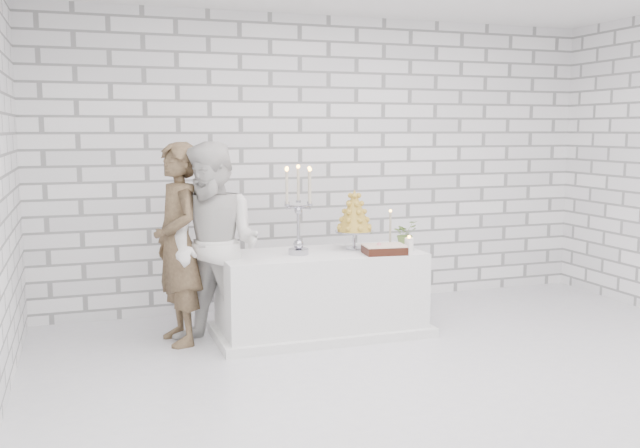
{
  "coord_description": "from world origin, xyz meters",
  "views": [
    {
      "loc": [
        -2.44,
        -4.45,
        1.84
      ],
      "look_at": [
        -0.56,
        1.11,
        1.05
      ],
      "focal_mm": 39.3,
      "sensor_mm": 36.0,
      "label": 1
    }
  ],
  "objects_px": {
    "bride": "(215,246)",
    "croquembouche": "(354,219)",
    "cake_table": "(321,293)",
    "groom": "(178,244)",
    "candelabra": "(298,210)"
  },
  "relations": [
    {
      "from": "bride",
      "to": "croquembouche",
      "type": "height_order",
      "value": "bride"
    },
    {
      "from": "cake_table",
      "to": "groom",
      "type": "height_order",
      "value": "groom"
    },
    {
      "from": "bride",
      "to": "candelabra",
      "type": "distance_m",
      "value": 0.8
    },
    {
      "from": "cake_table",
      "to": "bride",
      "type": "xyz_separation_m",
      "value": [
        -0.96,
        -0.07,
        0.5
      ]
    },
    {
      "from": "cake_table",
      "to": "candelabra",
      "type": "height_order",
      "value": "candelabra"
    },
    {
      "from": "groom",
      "to": "croquembouche",
      "type": "distance_m",
      "value": 1.6
    },
    {
      "from": "candelabra",
      "to": "cake_table",
      "type": "bearing_deg",
      "value": 8.75
    },
    {
      "from": "candelabra",
      "to": "croquembouche",
      "type": "bearing_deg",
      "value": 9.02
    },
    {
      "from": "candelabra",
      "to": "croquembouche",
      "type": "height_order",
      "value": "candelabra"
    },
    {
      "from": "cake_table",
      "to": "bride",
      "type": "distance_m",
      "value": 1.09
    },
    {
      "from": "candelabra",
      "to": "croquembouche",
      "type": "xyz_separation_m",
      "value": [
        0.56,
        0.09,
        -0.12
      ]
    },
    {
      "from": "groom",
      "to": "bride",
      "type": "relative_size",
      "value": 1.0
    },
    {
      "from": "groom",
      "to": "candelabra",
      "type": "xyz_separation_m",
      "value": [
        1.03,
        -0.18,
        0.28
      ]
    },
    {
      "from": "cake_table",
      "to": "candelabra",
      "type": "xyz_separation_m",
      "value": [
        -0.22,
        -0.03,
        0.77
      ]
    },
    {
      "from": "groom",
      "to": "candelabra",
      "type": "distance_m",
      "value": 1.08
    }
  ]
}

